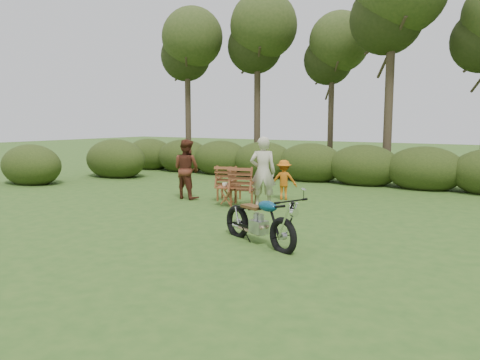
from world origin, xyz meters
The scene contains 10 objects.
ground centered at (0.00, 0.00, 0.00)m, with size 80.00×80.00×0.00m, color #2C501A.
tree_line centered at (0.50, 9.74, 3.81)m, with size 22.52×11.62×8.14m.
motorcycle centered at (0.81, 0.26, 0.00)m, with size 1.91×0.73×1.09m, color #0A648D, non-canonical shape.
lawn_chair_right centered at (-1.42, 3.35, 0.00)m, with size 0.71×0.71×1.03m, color brown, non-canonical shape.
lawn_chair_left centered at (-2.19, 3.82, 0.00)m, with size 0.67×0.67×0.98m, color brown, non-canonical shape.
side_table centered at (-1.75, 3.05, 0.25)m, with size 0.49×0.41×0.51m, color brown, non-canonical shape.
cup centered at (-1.78, 3.01, 0.56)m, with size 0.14×0.14×0.11m, color beige.
adult_a centered at (-0.88, 3.41, 0.00)m, with size 0.66×0.43×1.82m, color beige.
adult_b centered at (-3.37, 3.41, 0.00)m, with size 0.82×0.64×1.69m, color #532517.
child centered at (-0.94, 4.74, 0.00)m, with size 0.72×0.42×1.12m, color #C16012.
Camera 1 is at (4.93, -6.95, 2.23)m, focal length 35.00 mm.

